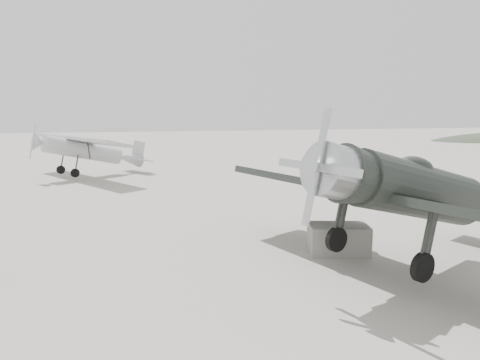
% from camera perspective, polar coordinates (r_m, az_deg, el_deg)
% --- Properties ---
extents(ground, '(160.00, 160.00, 0.00)m').
position_cam_1_polar(ground, '(15.98, 5.06, -7.09)').
color(ground, gray).
rests_on(ground, ground).
extents(lowwing_monoplane, '(8.88, 12.18, 3.95)m').
position_cam_1_polar(lowwing_monoplane, '(13.46, 21.66, -1.52)').
color(lowwing_monoplane, black).
rests_on(lowwing_monoplane, ground).
extents(highwing_monoplane, '(8.25, 10.21, 3.04)m').
position_cam_1_polar(highwing_monoplane, '(31.63, -18.07, 3.80)').
color(highwing_monoplane, '#ABAFB1').
rests_on(highwing_monoplane, ground).
extents(equipment_block, '(1.98, 1.51, 0.88)m').
position_cam_1_polar(equipment_block, '(14.52, 11.91, -7.06)').
color(equipment_block, slate).
rests_on(equipment_block, ground).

